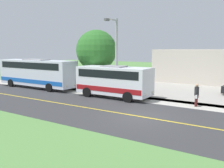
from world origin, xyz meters
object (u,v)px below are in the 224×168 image
(street_light_pole, at_px, (116,54))
(transit_bus_rear, at_px, (37,72))
(tree_curbside, at_px, (96,50))
(commercial_building, at_px, (224,66))
(pedestrian_with_bags, at_px, (197,94))
(shuttle_bus_front, at_px, (114,80))

(street_light_pole, bearing_deg, transit_bus_rear, -87.82)
(street_light_pole, xyz_separation_m, tree_curbside, (-2.54, -4.01, 0.30))
(street_light_pole, distance_m, commercial_building, 18.05)
(transit_bus_rear, distance_m, commercial_building, 24.24)
(commercial_building, bearing_deg, pedestrian_with_bags, 1.06)
(tree_curbside, distance_m, commercial_building, 17.94)
(pedestrian_with_bags, relative_size, commercial_building, 0.11)
(street_light_pole, distance_m, tree_curbside, 4.75)
(pedestrian_with_bags, distance_m, tree_curbside, 12.06)
(shuttle_bus_front, relative_size, transit_bus_rear, 0.68)
(transit_bus_rear, bearing_deg, shuttle_bus_front, 90.54)
(shuttle_bus_front, bearing_deg, street_light_pole, -179.84)
(transit_bus_rear, xyz_separation_m, tree_curbside, (-2.93, 6.32, 2.47))
(transit_bus_rear, height_order, pedestrian_with_bags, transit_bus_rear)
(shuttle_bus_front, xyz_separation_m, pedestrian_with_bags, (-0.36, 7.32, -0.65))
(street_light_pole, bearing_deg, shuttle_bus_front, 0.16)
(street_light_pole, relative_size, tree_curbside, 1.10)
(pedestrian_with_bags, bearing_deg, transit_bus_rear, -88.52)
(transit_bus_rear, xyz_separation_m, street_light_pole, (-0.39, 10.33, 2.17))
(pedestrian_with_bags, height_order, street_light_pole, street_light_pole)
(shuttle_bus_front, xyz_separation_m, tree_curbside, (-2.83, -4.01, 2.66))
(transit_bus_rear, bearing_deg, street_light_pole, 92.18)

